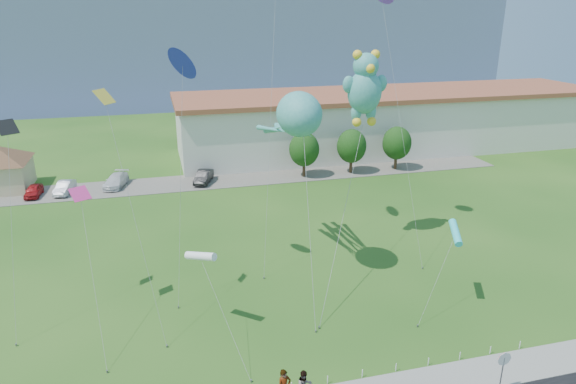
% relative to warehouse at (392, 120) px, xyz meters
% --- Properties ---
extents(ground, '(160.00, 160.00, 0.00)m').
position_rel_warehouse_xyz_m(ground, '(-26.00, -44.00, -4.12)').
color(ground, '#204D15').
rests_on(ground, ground).
extents(parking_strip, '(70.00, 6.00, 0.06)m').
position_rel_warehouse_xyz_m(parking_strip, '(-26.00, -9.00, -4.09)').
color(parking_strip, '#59544C').
rests_on(parking_strip, ground).
extents(hill_ridge, '(160.00, 50.00, 25.00)m').
position_rel_warehouse_xyz_m(hill_ridge, '(-26.00, 76.00, 8.38)').
color(hill_ridge, slate).
rests_on(hill_ridge, ground).
extents(warehouse, '(61.00, 15.00, 8.20)m').
position_rel_warehouse_xyz_m(warehouse, '(0.00, 0.00, 0.00)').
color(warehouse, beige).
rests_on(warehouse, ground).
extents(stop_sign, '(0.80, 0.07, 2.50)m').
position_rel_warehouse_xyz_m(stop_sign, '(-16.50, -48.21, -2.26)').
color(stop_sign, slate).
rests_on(stop_sign, ground).
extents(rope_fence, '(26.05, 0.05, 0.50)m').
position_rel_warehouse_xyz_m(rope_fence, '(-26.00, -45.30, -3.87)').
color(rope_fence, white).
rests_on(rope_fence, ground).
extents(tree_near, '(3.60, 3.60, 5.47)m').
position_rel_warehouse_xyz_m(tree_near, '(-16.00, -10.00, -0.74)').
color(tree_near, '#3F2B19').
rests_on(tree_near, ground).
extents(tree_mid, '(3.60, 3.60, 5.47)m').
position_rel_warehouse_xyz_m(tree_mid, '(-10.00, -10.00, -0.74)').
color(tree_mid, '#3F2B19').
rests_on(tree_mid, ground).
extents(tree_far, '(3.60, 3.60, 5.47)m').
position_rel_warehouse_xyz_m(tree_far, '(-4.00, -10.00, -0.74)').
color(tree_far, '#3F2B19').
rests_on(tree_far, ground).
extents(parked_car_red, '(1.66, 3.66, 1.22)m').
position_rel_warehouse_xyz_m(parked_car_red, '(-46.09, -9.45, -3.46)').
color(parked_car_red, '#A21317').
rests_on(parked_car_red, parking_strip).
extents(parked_car_silver, '(2.09, 4.14, 1.30)m').
position_rel_warehouse_xyz_m(parked_car_silver, '(-43.02, -9.23, -3.41)').
color(parked_car_silver, '#B9B8C0').
rests_on(parked_car_silver, parking_strip).
extents(parked_car_white, '(3.12, 5.05, 1.37)m').
position_rel_warehouse_xyz_m(parked_car_white, '(-37.69, -8.26, -3.38)').
color(parked_car_white, silver).
rests_on(parked_car_white, parking_strip).
extents(parked_car_black, '(2.85, 4.52, 1.41)m').
position_rel_warehouse_xyz_m(parked_car_black, '(-27.94, -9.36, -3.36)').
color(parked_car_black, black).
rests_on(parked_car_black, parking_strip).
extents(octopus_kite, '(3.03, 13.63, 13.90)m').
position_rel_warehouse_xyz_m(octopus_kite, '(-23.42, -32.62, 7.58)').
color(octopus_kite, teal).
rests_on(octopus_kite, ground).
extents(teddy_bear_kite, '(9.21, 12.99, 16.09)m').
position_rel_warehouse_xyz_m(teddy_bear_kite, '(-16.58, -28.63, 9.17)').
color(teddy_bear_kite, teal).
rests_on(teddy_bear_kite, ground).
extents(small_kite_blue, '(2.57, 5.50, 16.29)m').
position_rel_warehouse_xyz_m(small_kite_blue, '(-30.75, -31.07, 11.14)').
color(small_kite_blue, '#2226C3').
rests_on(small_kite_blue, ground).
extents(small_kite_cyan, '(3.81, 3.49, 5.59)m').
position_rel_warehouse_xyz_m(small_kite_cyan, '(-14.30, -39.50, 1.00)').
color(small_kite_cyan, '#30D4DC').
rests_on(small_kite_cyan, ground).
extents(small_kite_white, '(2.18, 6.94, 5.44)m').
position_rel_warehouse_xyz_m(small_kite_white, '(-30.82, -38.43, 0.84)').
color(small_kite_white, white).
rests_on(small_kite_white, ground).
extents(small_kite_black, '(1.29, 5.32, 12.73)m').
position_rel_warehouse_xyz_m(small_kite_black, '(-41.52, -33.41, 6.74)').
color(small_kite_black, black).
rests_on(small_kite_black, ground).
extents(small_kite_yellow, '(3.02, 6.03, 14.59)m').
position_rel_warehouse_xyz_m(small_kite_yellow, '(-35.27, -35.26, 8.23)').
color(small_kite_yellow, gold).
rests_on(small_kite_yellow, ground).
extents(small_kite_pink, '(1.89, 7.94, 8.57)m').
position_rel_warehouse_xyz_m(small_kite_pink, '(-37.59, -34.92, 3.15)').
color(small_kite_pink, '#CA2C79').
rests_on(small_kite_pink, ground).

